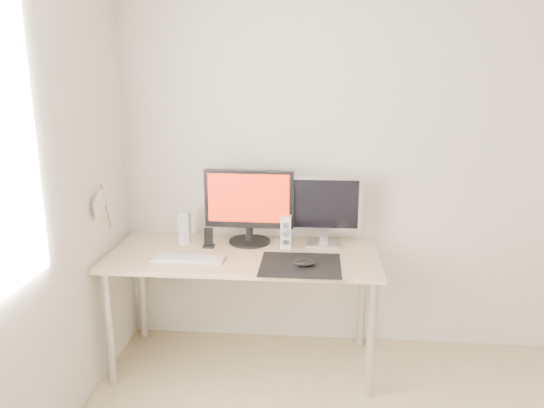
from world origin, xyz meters
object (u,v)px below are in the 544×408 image
object	(u,v)px
second_monitor	(324,207)
speaker_left	(185,228)
main_monitor	(249,204)
keyboard	(189,258)
speaker_right	(286,232)
phone_dock	(209,241)
mouse	(304,263)
desk	(244,265)

from	to	relation	value
second_monitor	speaker_left	world-z (taller)	second_monitor
main_monitor	keyboard	xyz separation A→B (m)	(-0.31, -0.33, -0.25)
main_monitor	second_monitor	world-z (taller)	main_monitor
speaker_right	keyboard	bearing A→B (deg)	-153.80
second_monitor	speaker_right	bearing A→B (deg)	-163.22
second_monitor	speaker_right	world-z (taller)	second_monitor
phone_dock	second_monitor	bearing A→B (deg)	8.80
mouse	second_monitor	xyz separation A→B (m)	(0.11, 0.40, 0.22)
main_monitor	speaker_left	xyz separation A→B (m)	(-0.40, -0.04, -0.15)
main_monitor	second_monitor	distance (m)	0.46
keyboard	desk	bearing A→B (deg)	25.84
desk	phone_dock	world-z (taller)	phone_dock
main_monitor	second_monitor	bearing A→B (deg)	1.19
speaker_right	phone_dock	xyz separation A→B (m)	(-0.47, -0.04, -0.06)
mouse	speaker_left	distance (m)	0.83
speaker_right	phone_dock	distance (m)	0.48
main_monitor	speaker_left	size ratio (longest dim) A/B	2.77
speaker_left	phone_dock	bearing A→B (deg)	-20.62
mouse	speaker_right	distance (m)	0.36
second_monitor	phone_dock	size ratio (longest dim) A/B	3.64
desk	speaker_left	bearing A→B (deg)	159.46
phone_dock	main_monitor	bearing A→B (deg)	22.58
phone_dock	speaker_left	bearing A→B (deg)	159.38
main_monitor	speaker_left	world-z (taller)	main_monitor
second_monitor	speaker_right	distance (m)	0.28
speaker_left	keyboard	distance (m)	0.32
main_monitor	second_monitor	size ratio (longest dim) A/B	1.22
mouse	speaker_left	world-z (taller)	speaker_left
desk	keyboard	bearing A→B (deg)	-154.16
main_monitor	phone_dock	size ratio (longest dim) A/B	4.45
mouse	speaker_right	xyz separation A→B (m)	(-0.12, 0.33, 0.08)
main_monitor	phone_dock	world-z (taller)	main_monitor
second_monitor	keyboard	bearing A→B (deg)	-156.48
keyboard	phone_dock	distance (m)	0.24
speaker_right	desk	bearing A→B (deg)	-153.37
second_monitor	speaker_right	size ratio (longest dim) A/B	2.26
mouse	phone_dock	distance (m)	0.66
desk	speaker_right	xyz separation A→B (m)	(0.25, 0.12, 0.18)
main_monitor	second_monitor	xyz separation A→B (m)	(0.46, 0.01, -0.01)
phone_dock	speaker_right	bearing A→B (deg)	4.74
keyboard	phone_dock	bearing A→B (deg)	72.55
mouse	keyboard	xyz separation A→B (m)	(-0.66, 0.06, -0.02)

